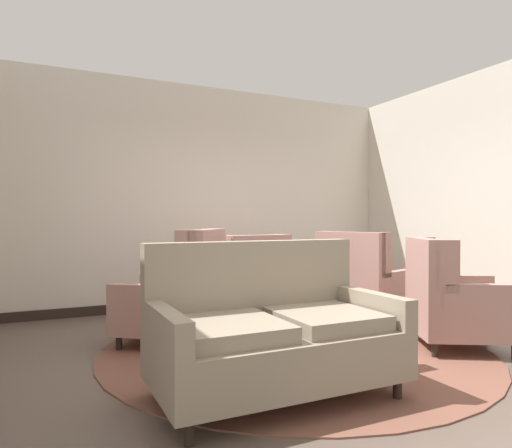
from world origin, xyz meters
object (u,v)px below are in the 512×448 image
object	(u,v)px
coffee_table	(302,302)
armchair_near_window	(362,285)
porcelain_vase	(302,276)
armchair_near_sideboard	(245,286)
armchair_far_left	(180,297)
armchair_back_corner	(452,302)
settee	(273,334)

from	to	relation	value
coffee_table	armchair_near_window	bearing A→B (deg)	26.84
porcelain_vase	armchair_near_sideboard	xyz separation A→B (m)	(-0.12, 1.04, -0.23)
coffee_table	armchair_far_left	distance (m)	1.15
coffee_table	porcelain_vase	world-z (taller)	porcelain_vase
porcelain_vase	armchair_back_corner	distance (m)	1.40
coffee_table	armchair_back_corner	size ratio (longest dim) A/B	0.81
armchair_near_window	armchair_back_corner	bearing A→B (deg)	162.84
coffee_table	armchair_near_sideboard	bearing A→B (deg)	95.78
coffee_table	armchair_far_left	size ratio (longest dim) A/B	0.74
armchair_near_sideboard	armchair_far_left	distance (m)	1.01
armchair_near_sideboard	armchair_back_corner	bearing A→B (deg)	119.64
armchair_far_left	settee	bearing A→B (deg)	43.79
armchair_far_left	armchair_back_corner	world-z (taller)	armchair_far_left
coffee_table	armchair_back_corner	distance (m)	1.38
settee	porcelain_vase	bearing A→B (deg)	49.89
coffee_table	armchair_near_sideboard	world-z (taller)	armchair_near_sideboard
coffee_table	armchair_far_left	world-z (taller)	armchair_far_left
armchair_near_window	armchair_back_corner	distance (m)	1.25
porcelain_vase	settee	bearing A→B (deg)	-130.21
coffee_table	armchair_far_left	xyz separation A→B (m)	(-1.00, 0.58, 0.02)
coffee_table	armchair_back_corner	bearing A→B (deg)	-28.29
armchair_far_left	armchair_near_window	world-z (taller)	armchair_far_left
armchair_far_left	armchair_back_corner	size ratio (longest dim) A/B	1.10
coffee_table	armchair_near_sideboard	xyz separation A→B (m)	(-0.11, 1.06, 0.01)
coffee_table	armchair_far_left	bearing A→B (deg)	149.75
settee	armchair_near_window	world-z (taller)	armchair_near_window
coffee_table	armchair_near_sideboard	distance (m)	1.07
porcelain_vase	armchair_far_left	distance (m)	1.18
armchair_back_corner	coffee_table	bearing A→B (deg)	90.68
settee	armchair_back_corner	bearing A→B (deg)	7.84
armchair_near_sideboard	porcelain_vase	bearing A→B (deg)	88.58
settee	armchair_far_left	xyz separation A→B (m)	(-0.21, 1.51, 0.03)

